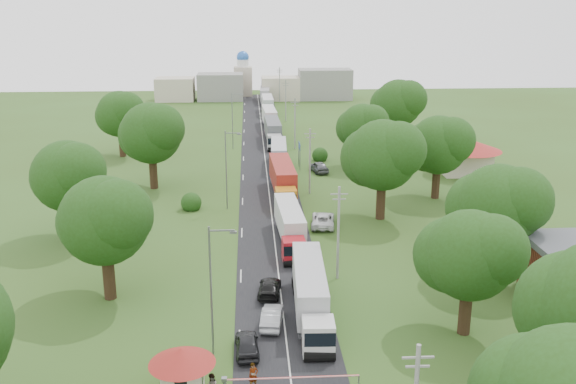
{
  "coord_description": "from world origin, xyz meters",
  "views": [
    {
      "loc": [
        -2.56,
        -62.31,
        24.94
      ],
      "look_at": [
        1.99,
        11.85,
        3.0
      ],
      "focal_mm": 40.0,
      "sensor_mm": 36.0,
      "label": 1
    }
  ],
  "objects": [
    {
      "name": "info_sign",
      "position": [
        5.2,
        35.0,
        3.0
      ],
      "size": [
        0.12,
        3.1,
        4.1
      ],
      "color": "slate",
      "rests_on": "ground"
    },
    {
      "name": "lamp_0",
      "position": [
        -5.35,
        -20.0,
        5.55
      ],
      "size": [
        2.03,
        0.22,
        10.0
      ],
      "color": "slate",
      "rests_on": "ground"
    },
    {
      "name": "house_cream",
      "position": [
        30.0,
        30.0,
        3.64
      ],
      "size": [
        10.08,
        10.08,
        5.8
      ],
      "color": "beige",
      "rests_on": "ground"
    },
    {
      "name": "pole_4",
      "position": [
        5.5,
        77.0,
        4.68
      ],
      "size": [
        1.6,
        0.24,
        9.0
      ],
      "color": "gray",
      "rests_on": "ground"
    },
    {
      "name": "truck_5",
      "position": [
        1.68,
        69.16,
        2.09
      ],
      "size": [
        2.92,
        14.25,
        3.94
      ],
      "color": "maroon",
      "rests_on": "ground"
    },
    {
      "name": "truck_3",
      "position": [
        2.04,
        35.43,
        2.01
      ],
      "size": [
        2.79,
        13.72,
        3.79
      ],
      "color": "#183D94",
      "rests_on": "ground"
    },
    {
      "name": "truck_6",
      "position": [
        1.86,
        87.15,
        2.05
      ],
      "size": [
        2.51,
        13.93,
        3.86
      ],
      "color": "#225C35",
      "rests_on": "ground"
    },
    {
      "name": "pole_1",
      "position": [
        5.5,
        -7.0,
        4.68
      ],
      "size": [
        1.6,
        0.24,
        9.0
      ],
      "color": "gray",
      "rests_on": "ground"
    },
    {
      "name": "tree_2",
      "position": [
        13.99,
        -17.86,
        6.6
      ],
      "size": [
        8.0,
        8.0,
        10.1
      ],
      "color": "#382616",
      "rests_on": "ground"
    },
    {
      "name": "boom_barrier",
      "position": [
        -1.36,
        -25.0,
        0.89
      ],
      "size": [
        9.22,
        0.35,
        1.18
      ],
      "color": "slate",
      "rests_on": "ground"
    },
    {
      "name": "car_verge_near",
      "position": [
        5.82,
        7.76,
        0.77
      ],
      "size": [
        3.28,
        5.86,
        1.55
      ],
      "primitive_type": "imported",
      "rotation": [
        0.0,
        0.0,
        3.01
      ],
      "color": "white",
      "rests_on": "ground"
    },
    {
      "name": "car_lane_mid",
      "position": [
        -1.0,
        -15.81,
        0.73
      ],
      "size": [
        2.11,
        4.62,
        1.47
      ],
      "primitive_type": "imported",
      "rotation": [
        0.0,
        0.0,
        3.01
      ],
      "color": "#96999E",
      "rests_on": "ground"
    },
    {
      "name": "road",
      "position": [
        0.0,
        20.0,
        0.0
      ],
      "size": [
        8.0,
        200.0,
        0.04
      ],
      "primitive_type": "cube",
      "color": "black",
      "rests_on": "ground"
    },
    {
      "name": "lamp_2",
      "position": [
        -5.35,
        50.0,
        5.55
      ],
      "size": [
        2.03,
        0.22,
        10.0
      ],
      "color": "slate",
      "rests_on": "ground"
    },
    {
      "name": "distant_town",
      "position": [
        0.68,
        110.0,
        3.49
      ],
      "size": [
        52.0,
        8.0,
        8.0
      ],
      "color": "gray",
      "rests_on": "ground"
    },
    {
      "name": "guard_booth",
      "position": [
        -7.2,
        -25.0,
        2.16
      ],
      "size": [
        4.4,
        4.4,
        3.45
      ],
      "color": "beige",
      "rests_on": "ground"
    },
    {
      "name": "ground",
      "position": [
        0.0,
        0.0,
        0.0
      ],
      "size": [
        260.0,
        260.0,
        0.0
      ],
      "primitive_type": "plane",
      "color": "#304918",
      "rests_on": "ground"
    },
    {
      "name": "tree_6",
      "position": [
        14.99,
        35.14,
        6.6
      ],
      "size": [
        8.0,
        8.0,
        10.1
      ],
      "color": "#382616",
      "rests_on": "ground"
    },
    {
      "name": "tree_3",
      "position": [
        19.99,
        -7.84,
        7.22
      ],
      "size": [
        8.8,
        8.8,
        11.07
      ],
      "color": "#382616",
      "rests_on": "ground"
    },
    {
      "name": "pedestrian_near",
      "position": [
        -2.57,
        -24.5,
        0.92
      ],
      "size": [
        0.79,
        0.66,
        1.84
      ],
      "primitive_type": "imported",
      "rotation": [
        0.0,
        0.0,
        0.39
      ],
      "color": "gray",
      "rests_on": "ground"
    },
    {
      "name": "pole_2",
      "position": [
        5.5,
        21.0,
        4.68
      ],
      "size": [
        1.6,
        0.24,
        9.0
      ],
      "color": "gray",
      "rests_on": "ground"
    },
    {
      "name": "tree_4",
      "position": [
        12.99,
        10.17,
        7.85
      ],
      "size": [
        9.6,
        9.6,
        12.05
      ],
      "color": "#382616",
      "rests_on": "ground"
    },
    {
      "name": "truck_4",
      "position": [
        1.8,
        54.14,
        2.19
      ],
      "size": [
        2.87,
        14.91,
        4.13
      ],
      "color": "#B2B2B2",
      "rests_on": "ground"
    },
    {
      "name": "car_lane_front",
      "position": [
        -3.0,
        -20.0,
        0.73
      ],
      "size": [
        1.92,
        4.36,
        1.46
      ],
      "primitive_type": "imported",
      "rotation": [
        0.0,
        0.0,
        3.19
      ],
      "color": "black",
      "rests_on": "ground"
    },
    {
      "name": "pole_3",
      "position": [
        5.5,
        49.0,
        4.68
      ],
      "size": [
        1.6,
        0.24,
        9.0
      ],
      "color": "gray",
      "rests_on": "ground"
    },
    {
      "name": "tree_10",
      "position": [
        -15.01,
        -9.84,
        7.22
      ],
      "size": [
        8.8,
        8.8,
        11.07
      ],
      "color": "#382616",
      "rests_on": "ground"
    },
    {
      "name": "truck_1",
      "position": [
        1.65,
        2.61,
        1.99
      ],
      "size": [
        2.89,
        13.59,
        3.76
      ],
      "color": "#A4121C",
      "rests_on": "ground"
    },
    {
      "name": "truck_2",
      "position": [
        1.82,
        19.99,
        2.29
      ],
      "size": [
        3.17,
        15.63,
        4.32
      ],
      "color": "#BE7516",
      "rests_on": "ground"
    },
    {
      "name": "pole_5",
      "position": [
        5.5,
        105.0,
        4.68
      ],
      "size": [
        1.6,
        0.24,
        9.0
      ],
      "color": "gray",
      "rests_on": "ground"
    },
    {
      "name": "tree_7",
      "position": [
        23.99,
        50.17,
        7.85
      ],
      "size": [
        9.6,
        9.6,
        12.05
      ],
      "color": "#382616",
      "rests_on": "ground"
    },
    {
      "name": "church",
      "position": [
        -4.0,
        118.0,
        5.39
      ],
      "size": [
        5.0,
        5.0,
        12.3
      ],
      "color": "beige",
      "rests_on": "ground"
    },
    {
      "name": "tree_11",
      "position": [
        -22.01,
        5.16,
        7.22
      ],
      "size": [
        8.8,
        8.8,
        11.07
      ],
      "color": "#382616",
      "rests_on": "ground"
    },
    {
      "name": "tree_13",
      "position": [
        -24.01,
        45.16,
        7.22
      ],
      "size": [
        8.8,
        8.8,
        11.07
      ],
      "color": "#382616",
      "rests_on": "ground"
    },
    {
      "name": "tree_5",
      "position": [
        21.99,
        18.16,
        7.22
      ],
      "size": [
        8.8,
        8.8,
        11.07
      ],
      "color": "#382616",
      "rests_on": "ground"
    },
    {
      "name": "car_verge_far",
      "position": [
        8.0,
        32.43,
        0.83
      ],
      "size": [
        2.94,
        5.19,
        1.66
      ],
      "primitive_type": "imported",
      "rotation": [
        0.0,
        0.0,
        3.35
      ],
      "color": "#4F5255",
      "rests_on": "ground"
    },
    {
      "name": "truck_7",
      "position": [
        1.69,
        103.85,
        2.01
      ],
      "size": [
        2.79,
        13.73,
        3.8
      ],
      "color": "silver",
      "rests_on": "ground"
    },
    {
      "name": "car_lane_rear",
      "position": [
        -1.0,
        -10.17,
        0.67
      ],
      "size": [
        2.39,
        4.83,
        1.35
      ],
      "primitive_type": "imported",
      "rotation": [
        0.0,
        0.0,
        3.03
      ],
      "color": "black",
      "rests_on": "ground"
    },
    {
      "name": "tree_12",
      "position": [
        -16.01,
        25.17,
        7.85
      ],
      "size": [
        9.6,
        9.6,
        12.05
      ],
      "color": "#382616",
      "rests_on": "ground"
    },
    {
      "name": "lamp_1",
      "position": [
        -5.35,
        15.0,
        5.55
      ],
      "size": [
        2.03,
        0.22,
        10.0
      ],
      "color": "slate",
      "rests_on": "ground"
    },
    {
      "name": "truck_0",
      "position": [
        2.23,
        -14.38,
        2.1
      ],
      "size": [
        2.88,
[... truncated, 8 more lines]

